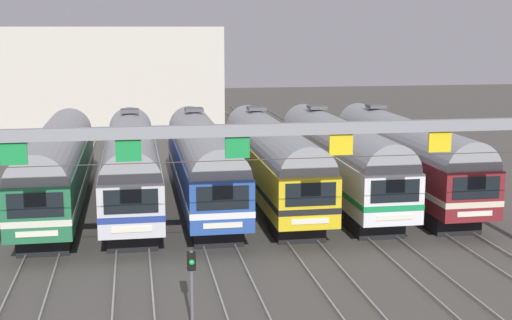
{
  "coord_description": "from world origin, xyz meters",
  "views": [
    {
      "loc": [
        -5.62,
        -38.96,
        9.89
      ],
      "look_at": [
        1.09,
        0.22,
        2.58
      ],
      "focal_mm": 50.59,
      "sensor_mm": 36.0,
      "label": 1
    }
  ],
  "objects": [
    {
      "name": "ground_plane",
      "position": [
        0.0,
        0.0,
        0.0
      ],
      "size": [
        160.0,
        160.0,
        0.0
      ],
      "primitive_type": "plane",
      "color": "#4C4944"
    },
    {
      "name": "track_bed",
      "position": [
        -0.0,
        17.0,
        0.07
      ],
      "size": [
        20.94,
        70.0,
        0.15
      ],
      "color": "gray",
      "rests_on": "ground"
    },
    {
      "name": "commuter_train_green",
      "position": [
        -9.72,
        -0.01,
        2.69
      ],
      "size": [
        2.88,
        18.06,
        4.77
      ],
      "color": "#236B42",
      "rests_on": "ground"
    },
    {
      "name": "commuter_train_silver",
      "position": [
        -5.83,
        -0.0,
        2.69
      ],
      "size": [
        2.88,
        18.06,
        5.05
      ],
      "color": "silver",
      "rests_on": "ground"
    },
    {
      "name": "commuter_train_blue",
      "position": [
        -1.94,
        -0.0,
        2.69
      ],
      "size": [
        2.88,
        18.06,
        5.05
      ],
      "color": "#284C9E",
      "rests_on": "ground"
    },
    {
      "name": "commuter_train_yellow",
      "position": [
        1.94,
        -0.0,
        2.69
      ],
      "size": [
        2.88,
        18.06,
        5.05
      ],
      "color": "gold",
      "rests_on": "ground"
    },
    {
      "name": "commuter_train_white",
      "position": [
        5.83,
        -0.0,
        2.69
      ],
      "size": [
        2.88,
        18.06,
        5.05
      ],
      "color": "white",
      "rests_on": "ground"
    },
    {
      "name": "commuter_train_maroon",
      "position": [
        9.72,
        -0.0,
        2.69
      ],
      "size": [
        2.88,
        18.06,
        5.05
      ],
      "color": "maroon",
      "rests_on": "ground"
    },
    {
      "name": "catenary_gantry",
      "position": [
        0.0,
        -13.5,
        5.33
      ],
      "size": [
        24.68,
        0.44,
        6.97
      ],
      "color": "gray",
      "rests_on": "ground"
    },
    {
      "name": "yard_signal_mast",
      "position": [
        -3.89,
        -16.3,
        1.9
      ],
      "size": [
        0.28,
        0.35,
        2.7
      ],
      "color": "#59595E",
      "rests_on": "ground"
    },
    {
      "name": "maintenance_building",
      "position": [
        -8.42,
        39.45,
        5.0
      ],
      "size": [
        24.21,
        10.0,
        9.99
      ],
      "primitive_type": "cube",
      "color": "beige",
      "rests_on": "ground"
    }
  ]
}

